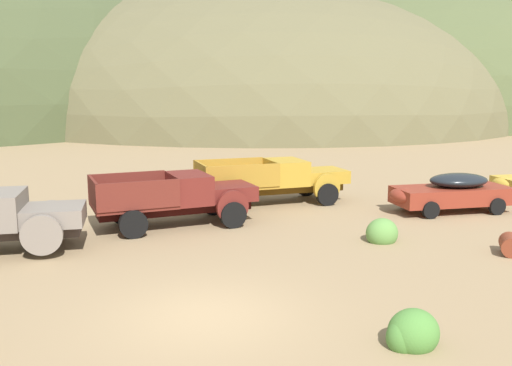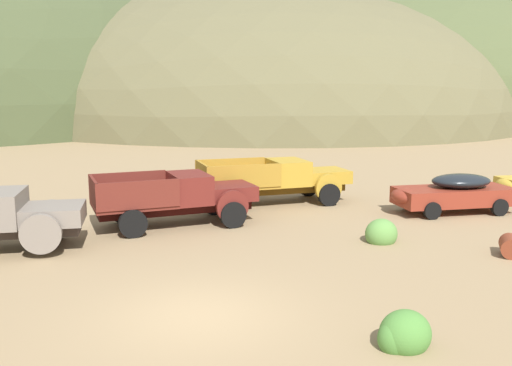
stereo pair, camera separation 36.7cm
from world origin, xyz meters
TOP-DOWN VIEW (x-y plane):
  - ground_plane at (0.00, 0.00)m, footprint 300.00×300.00m
  - hill_far_left at (32.85, 65.57)m, footprint 71.61×80.82m
  - hill_center at (68.05, 60.27)m, footprint 99.80×73.62m
  - truck_oxblood at (2.59, 8.06)m, footprint 6.01×2.90m
  - truck_mustard at (7.73, 9.78)m, footprint 6.79×3.27m
  - car_rust_red at (12.78, 5.12)m, footprint 5.24×3.00m
  - oil_drum_tipped at (9.97, -0.04)m, footprint 1.05×1.05m
  - bush_front_left at (3.02, -3.22)m, footprint 1.12×0.95m
  - bush_near_barrel at (7.52, 2.96)m, footprint 1.09×1.05m

SIDE VIEW (x-z plane):
  - ground_plane at x=0.00m, z-range 0.00..0.00m
  - hill_far_left at x=32.85m, z-range -18.74..18.74m
  - hill_center at x=68.05m, z-range -22.17..22.17m
  - bush_front_left at x=3.02m, z-range -0.23..0.72m
  - bush_near_barrel at x=7.52m, z-range -0.25..0.75m
  - oil_drum_tipped at x=9.97m, z-range 0.00..0.61m
  - car_rust_red at x=12.78m, z-range 0.03..1.60m
  - truck_oxblood at x=2.59m, z-range 0.06..1.97m
  - truck_mustard at x=7.73m, z-range 0.07..1.98m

